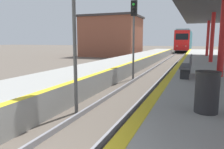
{
  "coord_description": "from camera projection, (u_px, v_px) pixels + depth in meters",
  "views": [
    {
      "loc": [
        2.68,
        -1.66,
        2.44
      ],
      "look_at": [
        -4.8,
        17.69,
        -0.8
      ],
      "focal_mm": 35.0,
      "sensor_mm": 36.0,
      "label": 1
    }
  ],
  "objects": [
    {
      "name": "train",
      "position": [
        184.0,
        41.0,
        49.28
      ],
      "size": [
        2.82,
        19.51,
        4.63
      ],
      "color": "black",
      "rests_on": "ground"
    },
    {
      "name": "signal_near",
      "position": [
        74.0,
        12.0,
        6.93
      ],
      "size": [
        0.36,
        0.31,
        4.82
      ],
      "color": "#595959",
      "rests_on": "ground"
    },
    {
      "name": "signal_mid",
      "position": [
        134.0,
        25.0,
        13.28
      ],
      "size": [
        0.36,
        0.31,
        4.82
      ],
      "color": "#595959",
      "rests_on": "ground"
    },
    {
      "name": "station_canopy",
      "position": [
        218.0,
        4.0,
        12.1
      ],
      "size": [
        4.49,
        27.76,
        3.69
      ],
      "color": "red",
      "rests_on": "platform_right"
    },
    {
      "name": "trash_bin",
      "position": [
        207.0,
        92.0,
        4.67
      ],
      "size": [
        0.52,
        0.52,
        0.9
      ],
      "color": "#262628",
      "rests_on": "platform_right"
    },
    {
      "name": "bench",
      "position": [
        188.0,
        65.0,
        9.39
      ],
      "size": [
        0.44,
        1.97,
        0.92
      ],
      "color": "#4C4C51",
      "rests_on": "platform_right"
    },
    {
      "name": "station_building",
      "position": [
        112.0,
        36.0,
        34.13
      ],
      "size": [
        8.69,
        7.44,
        6.19
      ],
      "color": "brown",
      "rests_on": "ground"
    }
  ]
}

